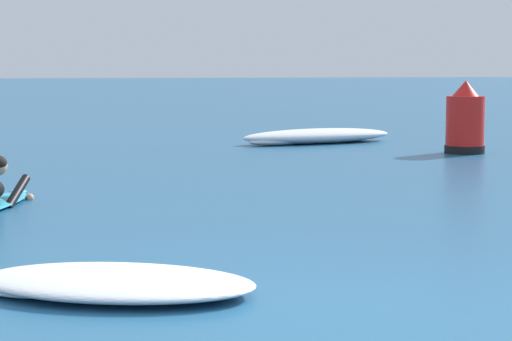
{
  "coord_description": "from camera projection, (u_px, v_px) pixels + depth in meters",
  "views": [
    {
      "loc": [
        -1.18,
        -5.25,
        1.45
      ],
      "look_at": [
        0.01,
        4.1,
        0.4
      ],
      "focal_mm": 70.65,
      "sensor_mm": 36.0,
      "label": 1
    }
  ],
  "objects": [
    {
      "name": "ground_plane",
      "position": [
        206.0,
        154.0,
        15.35
      ],
      "size": [
        120.0,
        120.0,
        0.0
      ],
      "primitive_type": "plane",
      "color": "#235B84"
    },
    {
      "name": "whitewater_mid_left",
      "position": [
        116.0,
        283.0,
        6.25
      ],
      "size": [
        2.01,
        1.52,
        0.14
      ],
      "color": "white",
      "rests_on": "ground"
    },
    {
      "name": "channel_marker_buoy",
      "position": [
        465.0,
        124.0,
        15.41
      ],
      "size": [
        0.61,
        0.61,
        1.12
      ],
      "color": "red",
      "rests_on": "ground"
    },
    {
      "name": "whitewater_front",
      "position": [
        317.0,
        136.0,
        17.3
      ],
      "size": [
        2.93,
        1.69,
        0.25
      ],
      "color": "white",
      "rests_on": "ground"
    }
  ]
}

